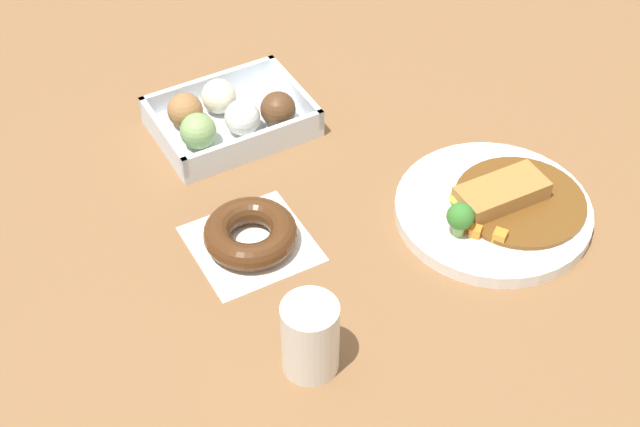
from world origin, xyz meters
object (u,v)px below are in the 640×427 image
donut_box (228,117)px  coffee_mug (310,337)px  chocolate_ring_donut (250,234)px  curry_plate (495,208)px

donut_box → coffee_mug: bearing=-103.1°
chocolate_ring_donut → coffee_mug: coffee_mug is taller
curry_plate → chocolate_ring_donut: bearing=159.8°
curry_plate → chocolate_ring_donut: (-0.29, 0.11, 0.00)m
donut_box → chocolate_ring_donut: bearing=-108.5°
curry_plate → chocolate_ring_donut: 0.31m
chocolate_ring_donut → coffee_mug: 0.20m
curry_plate → donut_box: bearing=124.5°
coffee_mug → donut_box: bearing=76.9°
curry_plate → donut_box: size_ratio=1.18×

